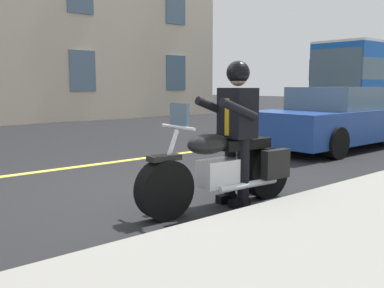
% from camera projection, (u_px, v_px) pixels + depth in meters
% --- Properties ---
extents(ground_plane, '(80.00, 80.00, 0.00)m').
position_uv_depth(ground_plane, '(133.00, 189.00, 6.10)').
color(ground_plane, black).
extents(lane_center_stripe, '(60.00, 0.16, 0.01)m').
position_uv_depth(lane_center_stripe, '(71.00, 168.00, 7.61)').
color(lane_center_stripe, '#E5DB4C').
rests_on(lane_center_stripe, ground_plane).
extents(motorcycle_main, '(2.22, 0.68, 1.26)m').
position_uv_depth(motorcycle_main, '(224.00, 170.00, 5.16)').
color(motorcycle_main, black).
rests_on(motorcycle_main, ground_plane).
extents(rider_main, '(0.64, 0.57, 1.74)m').
position_uv_depth(rider_main, '(236.00, 120.00, 5.20)').
color(rider_main, black).
rests_on(rider_main, ground_plane).
extents(car_silver, '(4.60, 1.92, 1.40)m').
position_uv_depth(car_silver, '(340.00, 118.00, 10.02)').
color(car_silver, navy).
rests_on(car_silver, ground_plane).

